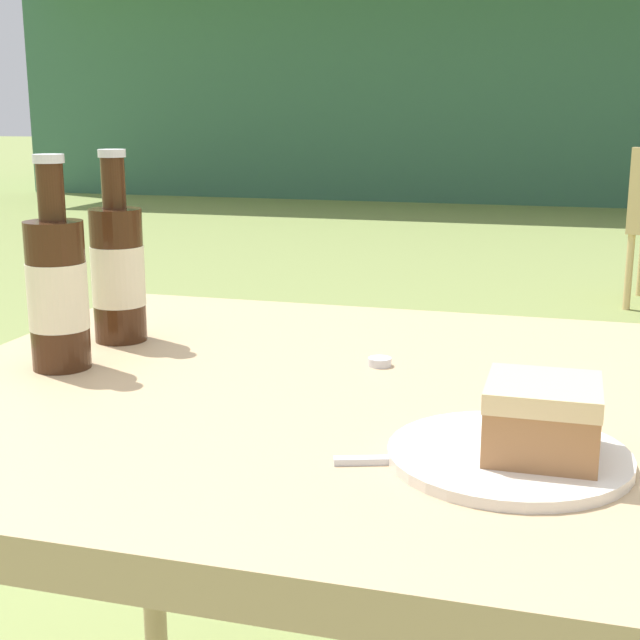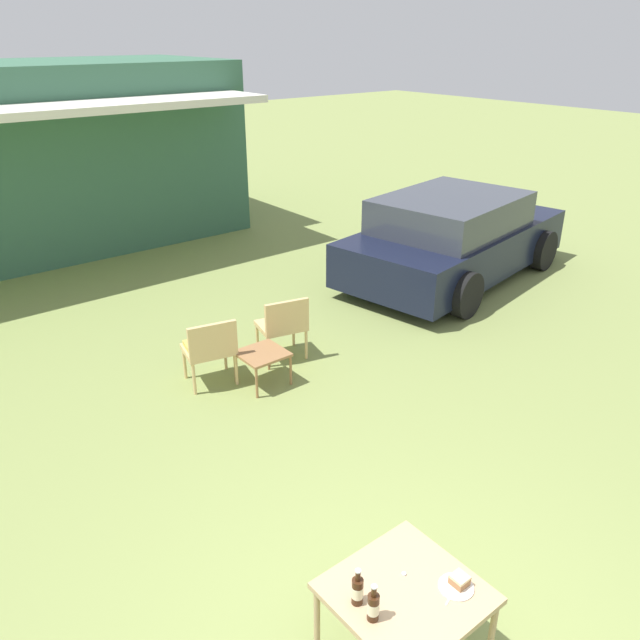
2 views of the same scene
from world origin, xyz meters
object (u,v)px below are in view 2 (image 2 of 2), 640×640
Objects in this scene: parked_car at (453,238)px; cake_on_plate at (458,583)px; garden_side_table at (262,356)px; cola_bottle_far at (373,606)px; patio_table at (406,599)px; cola_bottle_near at (357,590)px; wicker_chair_cushioned at (210,346)px; wicker_chair_plain at (283,323)px.

cake_on_plate is at bearing -149.38° from parked_car.
cola_bottle_far is (-1.59, -3.50, 0.43)m from garden_side_table.
cola_bottle_near is (-0.28, 0.12, 0.16)m from patio_table.
cake_on_plate reaches higher than garden_side_table.
parked_car is 5.47× the size of wicker_chair_cushioned.
wicker_chair_plain is 4.28m from cola_bottle_near.
cola_bottle_far is (-2.13, -3.84, 0.30)m from wicker_chair_plain.
cake_on_plate is at bearing -27.98° from cola_bottle_near.
cola_bottle_near is 1.00× the size of cola_bottle_far.
cola_bottle_near is 0.14m from cola_bottle_far.
cola_bottle_far is (-1.13, -3.86, 0.31)m from wicker_chair_cushioned.
parked_car reaches higher than wicker_chair_cushioned.
garden_side_table is at bearing 74.03° from cake_on_plate.
cola_bottle_near is at bearing 85.66° from wicker_chair_cushioned.
parked_car reaches higher than cola_bottle_near.
garden_side_table is 2.04× the size of cola_bottle_near.
garden_side_table is at bearing 65.55° from cola_bottle_far.
wicker_chair_plain is at bearing 64.25° from patio_table.
wicker_chair_plain reaches higher than cake_on_plate.
wicker_chair_cushioned is 3.90m from cola_bottle_near.
cola_bottle_far is (-0.00, -0.14, 0.00)m from cola_bottle_near.
cola_bottle_near and cola_bottle_far have the same top height.
parked_car is 5.47× the size of wicker_chair_plain.
patio_table reaches higher than garden_side_table.
parked_car reaches higher than garden_side_table.
garden_side_table is at bearing 69.45° from patio_table.
cake_on_plate is (-5.34, -4.56, 0.04)m from parked_car.
parked_car is at bearing 11.99° from garden_side_table.
cola_bottle_far reaches higher than patio_table.
patio_table is 0.34m from cola_bottle_near.
wicker_chair_plain is 0.65m from garden_side_table.
patio_table is at bearing -23.21° from cola_bottle_near.
cake_on_plate is (-1.58, -3.99, 0.23)m from wicker_chair_plain.
wicker_chair_cushioned reaches higher than cake_on_plate.
wicker_chair_cushioned is 1.59× the size of garden_side_table.
wicker_chair_plain is (0.99, -0.02, 0.00)m from wicker_chair_cushioned.
cola_bottle_near is at bearing 156.79° from patio_table.
cola_bottle_far reaches higher than wicker_chair_plain.
parked_car is at bearing 36.01° from cola_bottle_near.
garden_side_table is at bearing 154.41° from wicker_chair_cushioned.
parked_car is 20.99× the size of cake_on_plate.
wicker_chair_plain is at bearing 68.37° from cake_on_plate.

